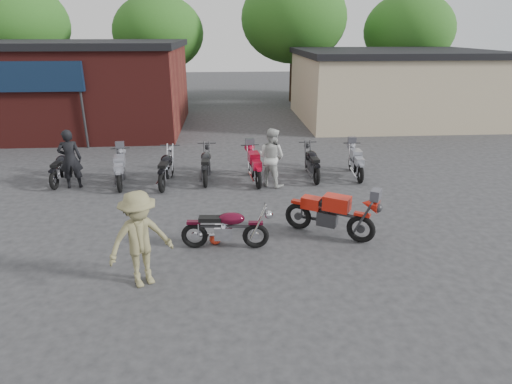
{
  "coord_description": "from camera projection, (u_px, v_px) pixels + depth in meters",
  "views": [
    {
      "loc": [
        -0.77,
        -8.54,
        4.79
      ],
      "look_at": [
        -0.02,
        1.63,
        0.9
      ],
      "focal_mm": 30.0,
      "sensor_mm": 36.0,
      "label": 1
    }
  ],
  "objects": [
    {
      "name": "sportbike",
      "position": [
        331.0,
        212.0,
        10.38
      ],
      "size": [
        2.27,
        1.79,
        1.29
      ],
      "primitive_type": null,
      "rotation": [
        0.0,
        0.0,
        -0.56
      ],
      "color": "red",
      "rests_on": "ground"
    },
    {
      "name": "tree_2",
      "position": [
        293.0,
        36.0,
        28.93
      ],
      "size": [
        7.04,
        7.04,
        8.8
      ],
      "primitive_type": null,
      "color": "#265817",
      "rests_on": "ground"
    },
    {
      "name": "row_bike_1",
      "position": [
        120.0,
        168.0,
        13.91
      ],
      "size": [
        0.94,
        2.02,
        1.13
      ],
      "primitive_type": null,
      "rotation": [
        0.0,
        0.0,
        1.73
      ],
      "color": "gray",
      "rests_on": "ground"
    },
    {
      "name": "brick_building",
      "position": [
        60.0,
        89.0,
        21.44
      ],
      "size": [
        12.0,
        8.0,
        4.0
      ],
      "primitive_type": "cube",
      "color": "maroon",
      "rests_on": "ground"
    },
    {
      "name": "person_dark",
      "position": [
        70.0,
        159.0,
        13.51
      ],
      "size": [
        0.78,
        0.6,
        1.9
      ],
      "primitive_type": "imported",
      "rotation": [
        0.0,
        0.0,
        3.37
      ],
      "color": "black",
      "rests_on": "ground"
    },
    {
      "name": "row_bike_4",
      "position": [
        254.0,
        165.0,
        14.22
      ],
      "size": [
        0.86,
        2.05,
        1.15
      ],
      "primitive_type": null,
      "rotation": [
        0.0,
        0.0,
        1.68
      ],
      "color": "red",
      "rests_on": "ground"
    },
    {
      "name": "person_light",
      "position": [
        271.0,
        157.0,
        13.7
      ],
      "size": [
        1.17,
        1.14,
        1.9
      ],
      "primitive_type": "imported",
      "rotation": [
        0.0,
        0.0,
        2.47
      ],
      "color": "beige",
      "rests_on": "ground"
    },
    {
      "name": "tree_3",
      "position": [
        407.0,
        45.0,
        29.69
      ],
      "size": [
        6.08,
        6.08,
        7.6
      ],
      "primitive_type": null,
      "color": "#265817",
      "rests_on": "ground"
    },
    {
      "name": "row_bike_2",
      "position": [
        166.0,
        166.0,
        13.95
      ],
      "size": [
        0.81,
        2.12,
        1.2
      ],
      "primitive_type": null,
      "rotation": [
        0.0,
        0.0,
        1.51
      ],
      "color": "black",
      "rests_on": "ground"
    },
    {
      "name": "row_bike_3",
      "position": [
        206.0,
        163.0,
        14.36
      ],
      "size": [
        0.69,
        2.03,
        1.17
      ],
      "primitive_type": null,
      "rotation": [
        0.0,
        0.0,
        1.56
      ],
      "color": "black",
      "rests_on": "ground"
    },
    {
      "name": "tree_1",
      "position": [
        160.0,
        47.0,
        28.56
      ],
      "size": [
        5.92,
        5.92,
        7.4
      ],
      "primitive_type": null,
      "color": "#265817",
      "rests_on": "ground"
    },
    {
      "name": "tree_0",
      "position": [
        19.0,
        41.0,
        27.81
      ],
      "size": [
        6.56,
        6.56,
        8.2
      ],
      "primitive_type": null,
      "color": "#265817",
      "rests_on": "ground"
    },
    {
      "name": "ground",
      "position": [
        262.0,
        254.0,
        9.72
      ],
      "size": [
        90.0,
        90.0,
        0.0
      ],
      "primitive_type": "plane",
      "color": "#2D2D2F"
    },
    {
      "name": "person_tan",
      "position": [
        140.0,
        239.0,
        8.26
      ],
      "size": [
        1.47,
        1.27,
        1.98
      ],
      "primitive_type": "imported",
      "rotation": [
        0.0,
        0.0,
        0.52
      ],
      "color": "olive",
      "rests_on": "ground"
    },
    {
      "name": "row_bike_6",
      "position": [
        356.0,
        161.0,
        14.69
      ],
      "size": [
        0.76,
        1.94,
        1.1
      ],
      "primitive_type": null,
      "rotation": [
        0.0,
        0.0,
        1.5
      ],
      "color": "#8F919C",
      "rests_on": "ground"
    },
    {
      "name": "helmet",
      "position": [
        215.0,
        239.0,
        10.15
      ],
      "size": [
        0.32,
        0.32,
        0.27
      ],
      "primitive_type": "ellipsoid",
      "rotation": [
        0.0,
        0.0,
        -0.12
      ],
      "color": "red",
      "rests_on": "ground"
    },
    {
      "name": "row_bike_0",
      "position": [
        61.0,
        166.0,
        14.14
      ],
      "size": [
        0.65,
        1.93,
        1.11
      ],
      "primitive_type": null,
      "rotation": [
        0.0,
        0.0,
        1.56
      ],
      "color": "black",
      "rests_on": "ground"
    },
    {
      "name": "stucco_building",
      "position": [
        392.0,
        88.0,
        23.66
      ],
      "size": [
        10.0,
        8.0,
        3.5
      ],
      "primitive_type": "cube",
      "color": "tan",
      "rests_on": "ground"
    },
    {
      "name": "row_bike_5",
      "position": [
        312.0,
        161.0,
        14.58
      ],
      "size": [
        0.68,
        2.0,
        1.16
      ],
      "primitive_type": null,
      "rotation": [
        0.0,
        0.0,
        1.58
      ],
      "color": "black",
      "rests_on": "ground"
    },
    {
      "name": "vintage_motorcycle",
      "position": [
        227.0,
        226.0,
        9.81
      ],
      "size": [
        2.01,
        0.8,
        1.14
      ],
      "primitive_type": null,
      "rotation": [
        0.0,
        0.0,
        -0.08
      ],
      "color": "#4C091C",
      "rests_on": "ground"
    }
  ]
}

